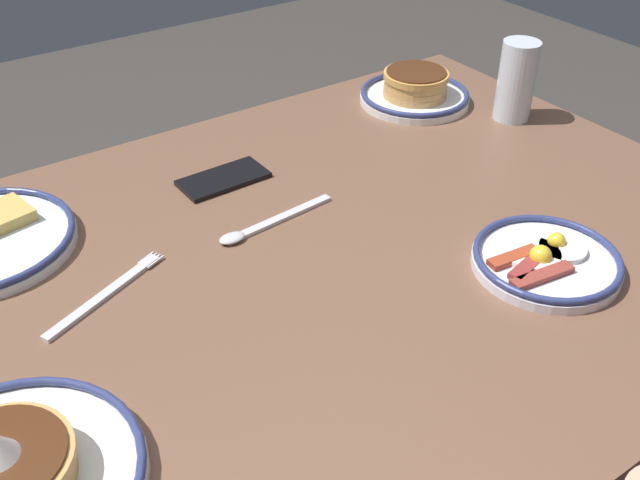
% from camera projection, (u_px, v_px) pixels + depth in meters
% --- Properties ---
extents(dining_table, '(1.48, 0.95, 0.73)m').
position_uv_depth(dining_table, '(274.00, 313.00, 1.04)').
color(dining_table, brown).
rests_on(dining_table, ground_plane).
extents(plate_center_pancakes, '(0.22, 0.22, 0.06)m').
position_uv_depth(plate_center_pancakes, '(415.00, 91.00, 1.44)').
color(plate_center_pancakes, white).
rests_on(plate_center_pancakes, dining_table).
extents(plate_far_companion, '(0.20, 0.20, 0.04)m').
position_uv_depth(plate_far_companion, '(546.00, 260.00, 1.01)').
color(plate_far_companion, white).
rests_on(plate_far_companion, dining_table).
extents(plate_far_side, '(0.27, 0.27, 0.08)m').
position_uv_depth(plate_far_side, '(6.00, 478.00, 0.71)').
color(plate_far_side, white).
rests_on(plate_far_side, dining_table).
extents(drinking_glass, '(0.07, 0.07, 0.15)m').
position_uv_depth(drinking_glass, '(516.00, 85.00, 1.36)').
color(drinking_glass, silver).
rests_on(drinking_glass, dining_table).
extents(cell_phone, '(0.15, 0.07, 0.01)m').
position_uv_depth(cell_phone, '(223.00, 179.00, 1.20)').
color(cell_phone, black).
rests_on(cell_phone, dining_table).
extents(fork_near, '(0.19, 0.10, 0.01)m').
position_uv_depth(fork_near, '(107.00, 294.00, 0.96)').
color(fork_near, silver).
rests_on(fork_near, dining_table).
extents(tea_spoon, '(0.20, 0.04, 0.01)m').
position_uv_depth(tea_spoon, '(261.00, 226.00, 1.09)').
color(tea_spoon, silver).
rests_on(tea_spoon, dining_table).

